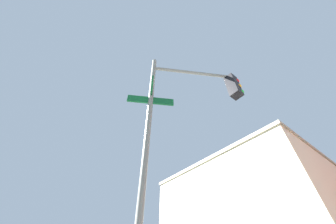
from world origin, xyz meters
TOP-DOWN VIEW (x-y plane):
  - traffic_signal_near at (-6.07, -6.21)m, footprint 1.75×2.72m

SIDE VIEW (x-z plane):
  - traffic_signal_near at x=-6.07m, z-range 1.22..7.27m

